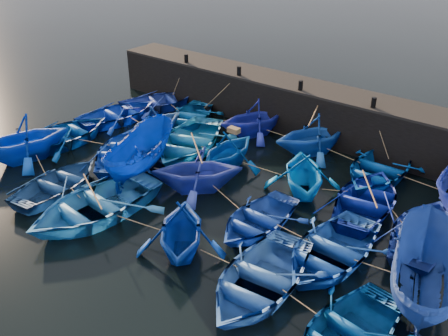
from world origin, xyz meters
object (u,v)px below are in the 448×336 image
Objects in this scene: boat_8 at (188,141)px; boat_13 at (65,134)px; boat_20 at (23,138)px; wooden_crate at (234,130)px; boat_0 at (159,101)px.

boat_13 is at bearing -167.92° from boat_8.
boat_20 is at bearing 95.10° from boat_13.
boat_8 is at bearing 178.46° from wooden_crate.
boat_20 is (-5.60, -5.65, 0.58)m from boat_8.
boat_0 is 1.07× the size of boat_20.
boat_0 is at bearing -89.20° from boat_13.
boat_20 reaches higher than boat_0.
boat_0 is 0.83× the size of boat_8.
boat_8 is 3.33m from wooden_crate.
boat_0 is at bearing 157.80° from wooden_crate.
boat_13 is 1.18× the size of boat_20.
wooden_crate is (3.00, -0.08, 1.45)m from boat_8.
boat_8 is 1.10× the size of boat_13.
boat_0 is 0.91× the size of boat_13.
boat_20 is at bearing -147.06° from wooden_crate.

